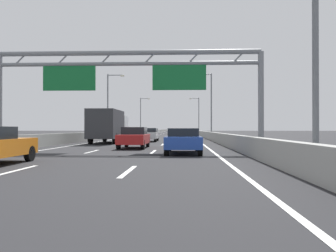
# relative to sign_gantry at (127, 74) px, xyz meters

# --- Properties ---
(ground_plane) EXTENTS (260.00, 260.00, 0.00)m
(ground_plane) POSITION_rel_sign_gantry_xyz_m (0.06, 76.60, -4.84)
(ground_plane) COLOR #262628
(lane_dash_left_1) EXTENTS (0.16, 3.00, 0.01)m
(lane_dash_left_1) POSITION_rel_sign_gantry_xyz_m (-1.74, -10.90, -4.84)
(lane_dash_left_1) COLOR white
(lane_dash_left_1) RESTS_ON ground_plane
(lane_dash_left_2) EXTENTS (0.16, 3.00, 0.01)m
(lane_dash_left_2) POSITION_rel_sign_gantry_xyz_m (-1.74, -1.90, -4.84)
(lane_dash_left_2) COLOR white
(lane_dash_left_2) RESTS_ON ground_plane
(lane_dash_left_3) EXTENTS (0.16, 3.00, 0.01)m
(lane_dash_left_3) POSITION_rel_sign_gantry_xyz_m (-1.74, 7.10, -4.84)
(lane_dash_left_3) COLOR white
(lane_dash_left_3) RESTS_ON ground_plane
(lane_dash_left_4) EXTENTS (0.16, 3.00, 0.01)m
(lane_dash_left_4) POSITION_rel_sign_gantry_xyz_m (-1.74, 16.10, -4.84)
(lane_dash_left_4) COLOR white
(lane_dash_left_4) RESTS_ON ground_plane
(lane_dash_left_5) EXTENTS (0.16, 3.00, 0.01)m
(lane_dash_left_5) POSITION_rel_sign_gantry_xyz_m (-1.74, 25.10, -4.84)
(lane_dash_left_5) COLOR white
(lane_dash_left_5) RESTS_ON ground_plane
(lane_dash_left_6) EXTENTS (0.16, 3.00, 0.01)m
(lane_dash_left_6) POSITION_rel_sign_gantry_xyz_m (-1.74, 34.10, -4.84)
(lane_dash_left_6) COLOR white
(lane_dash_left_6) RESTS_ON ground_plane
(lane_dash_left_7) EXTENTS (0.16, 3.00, 0.01)m
(lane_dash_left_7) POSITION_rel_sign_gantry_xyz_m (-1.74, 43.10, -4.84)
(lane_dash_left_7) COLOR white
(lane_dash_left_7) RESTS_ON ground_plane
(lane_dash_left_8) EXTENTS (0.16, 3.00, 0.01)m
(lane_dash_left_8) POSITION_rel_sign_gantry_xyz_m (-1.74, 52.10, -4.84)
(lane_dash_left_8) COLOR white
(lane_dash_left_8) RESTS_ON ground_plane
(lane_dash_left_9) EXTENTS (0.16, 3.00, 0.01)m
(lane_dash_left_9) POSITION_rel_sign_gantry_xyz_m (-1.74, 61.10, -4.84)
(lane_dash_left_9) COLOR white
(lane_dash_left_9) RESTS_ON ground_plane
(lane_dash_left_10) EXTENTS (0.16, 3.00, 0.01)m
(lane_dash_left_10) POSITION_rel_sign_gantry_xyz_m (-1.74, 70.10, -4.84)
(lane_dash_left_10) COLOR white
(lane_dash_left_10) RESTS_ON ground_plane
(lane_dash_left_11) EXTENTS (0.16, 3.00, 0.01)m
(lane_dash_left_11) POSITION_rel_sign_gantry_xyz_m (-1.74, 79.10, -4.84)
(lane_dash_left_11) COLOR white
(lane_dash_left_11) RESTS_ON ground_plane
(lane_dash_left_12) EXTENTS (0.16, 3.00, 0.01)m
(lane_dash_left_12) POSITION_rel_sign_gantry_xyz_m (-1.74, 88.10, -4.84)
(lane_dash_left_12) COLOR white
(lane_dash_left_12) RESTS_ON ground_plane
(lane_dash_left_13) EXTENTS (0.16, 3.00, 0.01)m
(lane_dash_left_13) POSITION_rel_sign_gantry_xyz_m (-1.74, 97.10, -4.84)
(lane_dash_left_13) COLOR white
(lane_dash_left_13) RESTS_ON ground_plane
(lane_dash_left_14) EXTENTS (0.16, 3.00, 0.01)m
(lane_dash_left_14) POSITION_rel_sign_gantry_xyz_m (-1.74, 106.10, -4.84)
(lane_dash_left_14) COLOR white
(lane_dash_left_14) RESTS_ON ground_plane
(lane_dash_left_15) EXTENTS (0.16, 3.00, 0.01)m
(lane_dash_left_15) POSITION_rel_sign_gantry_xyz_m (-1.74, 115.10, -4.84)
(lane_dash_left_15) COLOR white
(lane_dash_left_15) RESTS_ON ground_plane
(lane_dash_left_16) EXTENTS (0.16, 3.00, 0.01)m
(lane_dash_left_16) POSITION_rel_sign_gantry_xyz_m (-1.74, 124.10, -4.84)
(lane_dash_left_16) COLOR white
(lane_dash_left_16) RESTS_ON ground_plane
(lane_dash_left_17) EXTENTS (0.16, 3.00, 0.01)m
(lane_dash_left_17) POSITION_rel_sign_gantry_xyz_m (-1.74, 133.10, -4.84)
(lane_dash_left_17) COLOR white
(lane_dash_left_17) RESTS_ON ground_plane
(lane_dash_right_1) EXTENTS (0.16, 3.00, 0.01)m
(lane_dash_right_1) POSITION_rel_sign_gantry_xyz_m (1.86, -10.90, -4.84)
(lane_dash_right_1) COLOR white
(lane_dash_right_1) RESTS_ON ground_plane
(lane_dash_right_2) EXTENTS (0.16, 3.00, 0.01)m
(lane_dash_right_2) POSITION_rel_sign_gantry_xyz_m (1.86, -1.90, -4.84)
(lane_dash_right_2) COLOR white
(lane_dash_right_2) RESTS_ON ground_plane
(lane_dash_right_3) EXTENTS (0.16, 3.00, 0.01)m
(lane_dash_right_3) POSITION_rel_sign_gantry_xyz_m (1.86, 7.10, -4.84)
(lane_dash_right_3) COLOR white
(lane_dash_right_3) RESTS_ON ground_plane
(lane_dash_right_4) EXTENTS (0.16, 3.00, 0.01)m
(lane_dash_right_4) POSITION_rel_sign_gantry_xyz_m (1.86, 16.10, -4.84)
(lane_dash_right_4) COLOR white
(lane_dash_right_4) RESTS_ON ground_plane
(lane_dash_right_5) EXTENTS (0.16, 3.00, 0.01)m
(lane_dash_right_5) POSITION_rel_sign_gantry_xyz_m (1.86, 25.10, -4.84)
(lane_dash_right_5) COLOR white
(lane_dash_right_5) RESTS_ON ground_plane
(lane_dash_right_6) EXTENTS (0.16, 3.00, 0.01)m
(lane_dash_right_6) POSITION_rel_sign_gantry_xyz_m (1.86, 34.10, -4.84)
(lane_dash_right_6) COLOR white
(lane_dash_right_6) RESTS_ON ground_plane
(lane_dash_right_7) EXTENTS (0.16, 3.00, 0.01)m
(lane_dash_right_7) POSITION_rel_sign_gantry_xyz_m (1.86, 43.10, -4.84)
(lane_dash_right_7) COLOR white
(lane_dash_right_7) RESTS_ON ground_plane
(lane_dash_right_8) EXTENTS (0.16, 3.00, 0.01)m
(lane_dash_right_8) POSITION_rel_sign_gantry_xyz_m (1.86, 52.10, -4.84)
(lane_dash_right_8) COLOR white
(lane_dash_right_8) RESTS_ON ground_plane
(lane_dash_right_9) EXTENTS (0.16, 3.00, 0.01)m
(lane_dash_right_9) POSITION_rel_sign_gantry_xyz_m (1.86, 61.10, -4.84)
(lane_dash_right_9) COLOR white
(lane_dash_right_9) RESTS_ON ground_plane
(lane_dash_right_10) EXTENTS (0.16, 3.00, 0.01)m
(lane_dash_right_10) POSITION_rel_sign_gantry_xyz_m (1.86, 70.10, -4.84)
(lane_dash_right_10) COLOR white
(lane_dash_right_10) RESTS_ON ground_plane
(lane_dash_right_11) EXTENTS (0.16, 3.00, 0.01)m
(lane_dash_right_11) POSITION_rel_sign_gantry_xyz_m (1.86, 79.10, -4.84)
(lane_dash_right_11) COLOR white
(lane_dash_right_11) RESTS_ON ground_plane
(lane_dash_right_12) EXTENTS (0.16, 3.00, 0.01)m
(lane_dash_right_12) POSITION_rel_sign_gantry_xyz_m (1.86, 88.10, -4.84)
(lane_dash_right_12) COLOR white
(lane_dash_right_12) RESTS_ON ground_plane
(lane_dash_right_13) EXTENTS (0.16, 3.00, 0.01)m
(lane_dash_right_13) POSITION_rel_sign_gantry_xyz_m (1.86, 97.10, -4.84)
(lane_dash_right_13) COLOR white
(lane_dash_right_13) RESTS_ON ground_plane
(lane_dash_right_14) EXTENTS (0.16, 3.00, 0.01)m
(lane_dash_right_14) POSITION_rel_sign_gantry_xyz_m (1.86, 106.10, -4.84)
(lane_dash_right_14) COLOR white
(lane_dash_right_14) RESTS_ON ground_plane
(lane_dash_right_15) EXTENTS (0.16, 3.00, 0.01)m
(lane_dash_right_15) POSITION_rel_sign_gantry_xyz_m (1.86, 115.10, -4.84)
(lane_dash_right_15) COLOR white
(lane_dash_right_15) RESTS_ON ground_plane
(lane_dash_right_16) EXTENTS (0.16, 3.00, 0.01)m
(lane_dash_right_16) POSITION_rel_sign_gantry_xyz_m (1.86, 124.10, -4.84)
(lane_dash_right_16) COLOR white
(lane_dash_right_16) RESTS_ON ground_plane
(lane_dash_right_17) EXTENTS (0.16, 3.00, 0.01)m
(lane_dash_right_17) POSITION_rel_sign_gantry_xyz_m (1.86, 133.10, -4.84)
(lane_dash_right_17) COLOR white
(lane_dash_right_17) RESTS_ON ground_plane
(edge_line_left) EXTENTS (0.16, 176.00, 0.01)m
(edge_line_left) POSITION_rel_sign_gantry_xyz_m (-5.19, 64.60, -4.84)
(edge_line_left) COLOR white
(edge_line_left) RESTS_ON ground_plane
(edge_line_right) EXTENTS (0.16, 176.00, 0.01)m
(edge_line_right) POSITION_rel_sign_gantry_xyz_m (5.31, 64.60, -4.84)
(edge_line_right) COLOR white
(edge_line_right) RESTS_ON ground_plane
(barrier_left) EXTENTS (0.45, 220.00, 0.95)m
(barrier_left) POSITION_rel_sign_gantry_xyz_m (-6.84, 86.60, -4.37)
(barrier_left) COLOR #9E9E99
(barrier_left) RESTS_ON ground_plane
(barrier_right) EXTENTS (0.45, 220.00, 0.95)m
(barrier_right) POSITION_rel_sign_gantry_xyz_m (6.96, 86.60, -4.37)
(barrier_right) COLOR #9E9E99
(barrier_right) RESTS_ON ground_plane
(sign_gantry) EXTENTS (17.18, 0.36, 6.36)m
(sign_gantry) POSITION_rel_sign_gantry_xyz_m (0.00, 0.00, 0.00)
(sign_gantry) COLOR gray
(sign_gantry) RESTS_ON ground_plane
(streetlamp_right_near) EXTENTS (2.58, 0.28, 9.50)m
(streetlamp_right_near) POSITION_rel_sign_gantry_xyz_m (7.52, -10.56, 0.55)
(streetlamp_right_near) COLOR slate
(streetlamp_right_near) RESTS_ON ground_plane
(streetlamp_left_mid) EXTENTS (2.58, 0.28, 9.50)m
(streetlamp_left_mid) POSITION_rel_sign_gantry_xyz_m (-7.41, 28.50, 0.55)
(streetlamp_left_mid) COLOR slate
(streetlamp_left_mid) RESTS_ON ground_plane
(streetlamp_right_mid) EXTENTS (2.58, 0.28, 9.50)m
(streetlamp_right_mid) POSITION_rel_sign_gantry_xyz_m (7.52, 28.50, 0.55)
(streetlamp_right_mid) COLOR slate
(streetlamp_right_mid) RESTS_ON ground_plane
(streetlamp_left_far) EXTENTS (2.58, 0.28, 9.50)m
(streetlamp_left_far) POSITION_rel_sign_gantry_xyz_m (-7.41, 67.56, 0.55)
(streetlamp_left_far) COLOR slate
(streetlamp_left_far) RESTS_ON ground_plane
(streetlamp_right_far) EXTENTS (2.58, 0.28, 9.50)m
(streetlamp_right_far) POSITION_rel_sign_gantry_xyz_m (7.52, 67.56, 0.55)
(streetlamp_right_far) COLOR slate
(streetlamp_right_far) RESTS_ON ground_plane
(blue_car) EXTENTS (1.89, 4.65, 1.37)m
(blue_car) POSITION_rel_sign_gantry_xyz_m (3.59, -2.80, -4.12)
(blue_car) COLOR #2347AD
(blue_car) RESTS_ON ground_plane
(red_car) EXTENTS (1.79, 4.26, 1.45)m
(red_car) POSITION_rel_sign_gantry_xyz_m (0.20, 1.84, -4.10)
(red_car) COLOR red
(red_car) RESTS_ON ground_plane
(silver_car) EXTENTS (1.81, 4.50, 1.42)m
(silver_car) POSITION_rel_sign_gantry_xyz_m (-3.35, 61.06, -4.11)
(silver_car) COLOR #A8ADB2
(silver_car) RESTS_ON ground_plane
(white_car) EXTENTS (1.90, 4.23, 1.41)m
(white_car) POSITION_rel_sign_gantry_xyz_m (-0.06, 14.17, -4.11)
(white_car) COLOR silver
(white_car) RESTS_ON ground_plane
(box_truck) EXTENTS (2.43, 7.72, 3.05)m
(box_truck) POSITION_rel_sign_gantry_xyz_m (-3.46, 10.18, -3.16)
(box_truck) COLOR silver
(box_truck) RESTS_ON ground_plane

